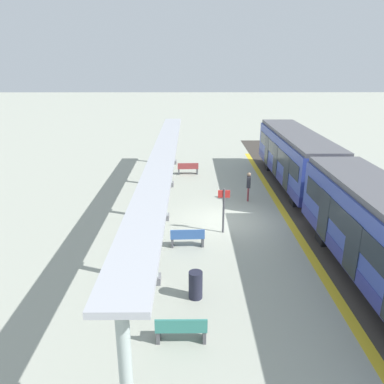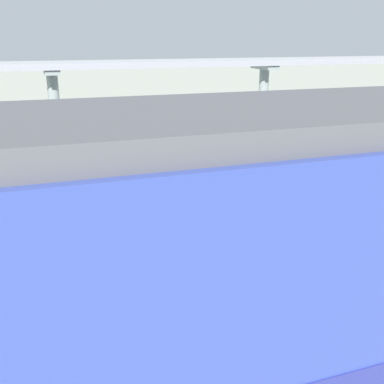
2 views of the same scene
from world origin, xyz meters
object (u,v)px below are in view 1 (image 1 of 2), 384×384
object	(u,v)px
canopy_pillar_fifth	(126,376)
canopy_pillar_third	(164,188)
canopy_pillar_fourth	(153,241)
bench_far_end	(181,329)
bench_near_end	(188,237)
train_near_carriage	(295,158)
canopy_pillar_second	(170,161)
platform_info_sign	(224,206)
trash_bin	(196,285)
passenger_waiting_near_edge	(249,183)
canopy_pillar_nearest	(173,143)
bench_mid_platform	(188,168)

from	to	relation	value
canopy_pillar_fifth	canopy_pillar_third	bearing A→B (deg)	-90.00
canopy_pillar_fourth	bench_far_end	size ratio (longest dim) A/B	2.26
bench_near_end	train_near_carriage	bearing A→B (deg)	-128.08
train_near_carriage	canopy_pillar_second	size ratio (longest dim) A/B	3.47
canopy_pillar_fifth	bench_near_end	xyz separation A→B (m)	(-1.19, -9.00, -1.28)
canopy_pillar_fifth	platform_info_sign	xyz separation A→B (m)	(-2.88, -10.48, -0.39)
trash_bin	passenger_waiting_near_edge	xyz separation A→B (m)	(-3.22, -9.65, 0.58)
canopy_pillar_third	canopy_pillar_nearest	bearing A→B (deg)	-90.00
bench_near_end	trash_bin	distance (m)	3.83
canopy_pillar_nearest	bench_far_end	world-z (taller)	canopy_pillar_nearest
canopy_pillar_nearest	platform_info_sign	bearing A→B (deg)	102.59
train_near_carriage	bench_mid_platform	bearing A→B (deg)	-19.39
train_near_carriage	bench_mid_platform	world-z (taller)	train_near_carriage
canopy_pillar_fifth	platform_info_sign	size ratio (longest dim) A/B	1.54
canopy_pillar_third	canopy_pillar_second	bearing A→B (deg)	-90.00
platform_info_sign	canopy_pillar_fourth	bearing A→B (deg)	56.62
bench_mid_platform	canopy_pillar_second	bearing A→B (deg)	67.73
canopy_pillar_nearest	bench_mid_platform	world-z (taller)	canopy_pillar_nearest
canopy_pillar_fourth	canopy_pillar_fifth	size ratio (longest dim) A/B	1.00
canopy_pillar_nearest	canopy_pillar_third	bearing A→B (deg)	90.00
canopy_pillar_nearest	canopy_pillar_fifth	distance (m)	23.39
canopy_pillar_nearest	bench_near_end	bearing A→B (deg)	94.73
train_near_carriage	bench_mid_platform	xyz separation A→B (m)	(7.03, -2.47, -1.38)
train_near_carriage	canopy_pillar_fourth	xyz separation A→B (m)	(8.19, 11.83, -0.11)
bench_near_end	platform_info_sign	world-z (taller)	platform_info_sign
bench_mid_platform	passenger_waiting_near_edge	world-z (taller)	passenger_waiting_near_edge
canopy_pillar_fourth	bench_near_end	world-z (taller)	canopy_pillar_fourth
platform_info_sign	canopy_pillar_fifth	bearing A→B (deg)	74.62
canopy_pillar_nearest	passenger_waiting_near_edge	bearing A→B (deg)	118.85
bench_near_end	bench_far_end	distance (m)	6.02
canopy_pillar_second	bench_near_end	world-z (taller)	canopy_pillar_second
bench_mid_platform	canopy_pillar_fifth	bearing A→B (deg)	86.75
canopy_pillar_nearest	canopy_pillar_fourth	world-z (taller)	same
canopy_pillar_fourth	platform_info_sign	bearing A→B (deg)	-123.38
platform_info_sign	passenger_waiting_near_edge	size ratio (longest dim) A/B	1.27
train_near_carriage	passenger_waiting_near_edge	world-z (taller)	train_near_carriage
canopy_pillar_nearest	canopy_pillar_fourth	xyz separation A→B (m)	(0.00, 17.28, 0.00)
train_near_carriage	trash_bin	bearing A→B (deg)	62.28
train_near_carriage	canopy_pillar_fifth	xyz separation A→B (m)	(8.19, 17.94, -0.11)
canopy_pillar_third	trash_bin	bearing A→B (deg)	102.26
bench_near_end	trash_bin	world-z (taller)	trash_bin
train_near_carriage	bench_mid_platform	size ratio (longest dim) A/B	7.74
train_near_carriage	canopy_pillar_third	world-z (taller)	train_near_carriage
canopy_pillar_fourth	trash_bin	distance (m)	2.14
bench_far_end	platform_info_sign	size ratio (longest dim) A/B	0.68
bench_far_end	canopy_pillar_third	bearing A→B (deg)	-83.43
canopy_pillar_second	canopy_pillar_fourth	distance (m)	11.47
canopy_pillar_nearest	bench_far_end	distance (m)	20.48
canopy_pillar_third	bench_far_end	size ratio (longest dim) A/B	2.26
canopy_pillar_second	trash_bin	world-z (taller)	canopy_pillar_second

